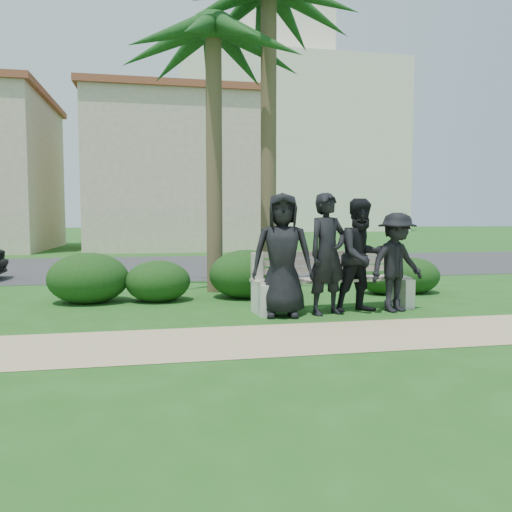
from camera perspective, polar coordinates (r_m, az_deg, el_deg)
The scene contains 17 objects.
ground at distance 7.98m, azimuth 2.48°, elevation -6.29°, with size 160.00×160.00×0.00m, color #1E5117.
footpath at distance 6.28m, azimuth 6.36°, elevation -9.22°, with size 30.00×1.60×0.01m, color tan.
asphalt_street at distance 15.80m, azimuth -4.30°, elevation -1.04°, with size 160.00×8.00×0.01m, color #2D2D30.
stucco_bldg_right at distance 25.73m, azimuth -9.24°, elevation 9.13°, with size 8.40×8.40×7.30m.
hotel_tower at distance 65.69m, azimuth 3.23°, elevation 14.75°, with size 26.00×18.00×37.30m.
park_bench at distance 8.13m, azimuth 8.81°, elevation -3.21°, with size 2.66×0.85×0.91m.
man_a at distance 7.44m, azimuth 3.02°, elevation 0.12°, with size 0.90×0.59×1.85m, color black.
man_b at distance 7.66m, azimuth 8.18°, elevation 0.23°, with size 0.68×0.44×1.86m, color black.
man_c at distance 7.93m, azimuth 12.03°, elevation 0.03°, with size 0.86×0.67×1.78m, color black.
man_d at distance 8.13m, azimuth 15.76°, elevation -0.71°, with size 1.01×0.58×1.56m, color black.
hedge_a at distance 9.20m, azimuth -18.63°, elevation -2.25°, with size 1.39×1.15×0.91m, color #17340E.
hedge_b at distance 9.04m, azimuth -11.15°, elevation -2.72°, with size 1.15×0.95×0.75m, color #17340E.
hedge_c at distance 9.29m, azimuth -1.05°, elevation -1.93°, with size 1.41×1.16×0.92m, color #17340E.
hedge_d at distance 9.58m, azimuth 1.25°, elevation -2.41°, with size 1.07×0.88×0.70m, color #17340E.
hedge_e at distance 10.06m, azimuth 14.64°, elevation -2.33°, with size 1.01×0.84×0.66m, color #17340E.
hedge_f at distance 10.33m, azimuth 17.39°, elevation -2.04°, with size 1.11×0.92×0.72m, color #17340E.
palm_left at distance 10.67m, azimuth -4.90°, elevation 24.27°, with size 3.00×3.00×6.10m.
Camera 1 is at (-1.83, -7.63, 1.46)m, focal length 35.00 mm.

